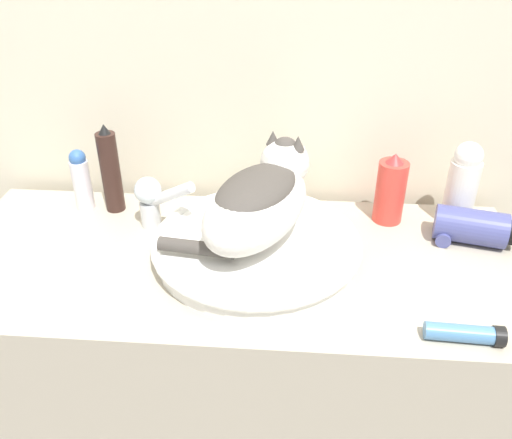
{
  "coord_description": "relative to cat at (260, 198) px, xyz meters",
  "views": [
    {
      "loc": [
        0.12,
        -0.65,
        1.5
      ],
      "look_at": [
        0.05,
        0.25,
        0.94
      ],
      "focal_mm": 38.0,
      "sensor_mm": 36.0,
      "label": 1
    }
  ],
  "objects": [
    {
      "name": "sink_basin",
      "position": [
        -0.01,
        -0.01,
        -0.1
      ],
      "size": [
        0.43,
        0.43,
        0.05
      ],
      "color": "white",
      "rests_on": "vanity_counter"
    },
    {
      "name": "cream_tube",
      "position": [
        0.36,
        -0.23,
        -0.11
      ],
      "size": [
        0.13,
        0.04,
        0.04
      ],
      "rotation": [
        0.0,
        0.0,
        -0.05
      ],
      "color": "#4C7FB2",
      "rests_on": "vanity_counter"
    },
    {
      "name": "deodorant_stick",
      "position": [
        -0.42,
        0.15,
        -0.05
      ],
      "size": [
        0.04,
        0.04,
        0.15
      ],
      "color": "silver",
      "rests_on": "vanity_counter"
    },
    {
      "name": "wall_back",
      "position": [
        -0.05,
        0.28,
        0.23
      ],
      "size": [
        8.0,
        0.05,
        2.4
      ],
      "color": "beige",
      "rests_on": "ground_plane"
    },
    {
      "name": "hair_dryer",
      "position": [
        0.44,
        0.07,
        -0.09
      ],
      "size": [
        0.18,
        0.11,
        0.08
      ],
      "rotation": [
        0.0,
        0.0,
        -0.23
      ],
      "color": "#474C8C",
      "rests_on": "vanity_counter"
    },
    {
      "name": "cat",
      "position": [
        0.0,
        0.0,
        0.0
      ],
      "size": [
        0.33,
        0.35,
        0.18
      ],
      "rotation": [
        0.0,
        0.0,
        1.15
      ],
      "color": "silver",
      "rests_on": "sink_basin"
    },
    {
      "name": "faucet",
      "position": [
        -0.24,
        0.08,
        -0.05
      ],
      "size": [
        0.15,
        0.09,
        0.14
      ],
      "rotation": [
        0.0,
        0.0,
        -0.38
      ],
      "color": "silver",
      "rests_on": "vanity_counter"
    },
    {
      "name": "soap_pump_bottle",
      "position": [
        0.05,
        0.15,
        -0.06
      ],
      "size": [
        0.07,
        0.07,
        0.17
      ],
      "color": "silver",
      "rests_on": "vanity_counter"
    },
    {
      "name": "vanity_counter",
      "position": [
        -0.05,
        -0.03,
        -0.55
      ],
      "size": [
        1.2,
        0.51,
        0.84
      ],
      "color": "#B2A893",
      "rests_on": "ground_plane"
    },
    {
      "name": "lotion_bottle_white",
      "position": [
        0.43,
        0.15,
        -0.03
      ],
      "size": [
        0.07,
        0.07,
        0.2
      ],
      "color": "white",
      "rests_on": "vanity_counter"
    },
    {
      "name": "spray_bottle_trigger",
      "position": [
        0.28,
        0.15,
        -0.05
      ],
      "size": [
        0.07,
        0.07,
        0.17
      ],
      "color": "#DB3D33",
      "rests_on": "vanity_counter"
    },
    {
      "name": "hairspray_can_black",
      "position": [
        -0.35,
        0.15,
        -0.03
      ],
      "size": [
        0.04,
        0.04,
        0.21
      ],
      "color": "#331E19",
      "rests_on": "vanity_counter"
    }
  ]
}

